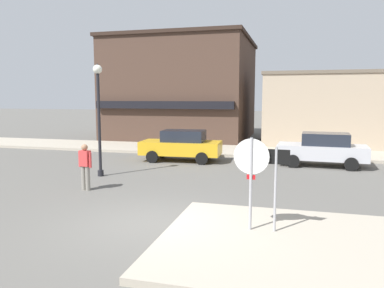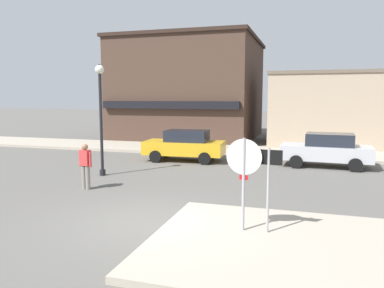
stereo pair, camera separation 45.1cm
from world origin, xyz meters
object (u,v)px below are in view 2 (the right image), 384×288
(one_way_sign, at_px, (268,181))
(parked_car_second, at_px, (327,150))
(stop_sign, at_px, (244,172))
(pedestrian_crossing_near, at_px, (85,165))
(lamp_post, at_px, (101,103))
(parked_car_nearest, at_px, (185,145))

(one_way_sign, height_order, parked_car_second, one_way_sign)
(stop_sign, distance_m, parked_car_second, 10.09)
(parked_car_second, bearing_deg, one_way_sign, -99.90)
(stop_sign, xyz_separation_m, one_way_sign, (0.55, 0.02, -0.19))
(pedestrian_crossing_near, bearing_deg, lamp_post, 106.47)
(lamp_post, relative_size, pedestrian_crossing_near, 2.82)
(one_way_sign, relative_size, parked_car_second, 0.51)
(stop_sign, relative_size, parked_car_nearest, 0.56)
(lamp_post, xyz_separation_m, parked_car_nearest, (2.14, 4.39, -2.15))
(lamp_post, distance_m, pedestrian_crossing_near, 3.13)
(one_way_sign, bearing_deg, lamp_post, 144.96)
(parked_car_nearest, bearing_deg, stop_sign, -64.52)
(one_way_sign, height_order, lamp_post, lamp_post)
(stop_sign, bearing_deg, one_way_sign, 2.41)
(one_way_sign, relative_size, lamp_post, 0.46)
(pedestrian_crossing_near, bearing_deg, one_way_sign, -23.28)
(one_way_sign, xyz_separation_m, pedestrian_crossing_near, (-6.55, 2.82, -0.46))
(stop_sign, xyz_separation_m, lamp_post, (-6.66, 5.08, 1.44))
(one_way_sign, relative_size, pedestrian_crossing_near, 1.30)
(parked_car_nearest, distance_m, pedestrian_crossing_near, 6.79)
(one_way_sign, distance_m, pedestrian_crossing_near, 7.14)
(stop_sign, height_order, parked_car_nearest, stop_sign)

